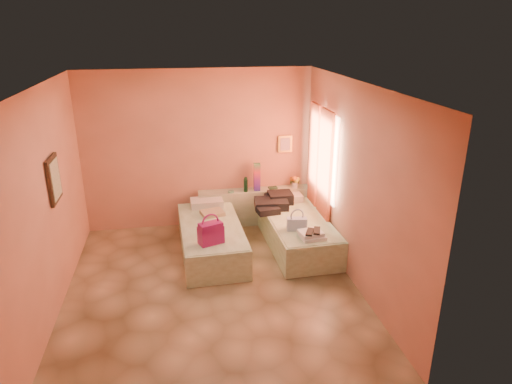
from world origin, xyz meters
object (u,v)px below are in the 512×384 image
bed_left (211,239)px  towel_stack (312,235)px  headboard_ledge (255,206)px  water_bottle (246,185)px  green_book (273,188)px  blue_handbag (297,224)px  flower_vase (295,181)px  bed_right (297,232)px  magenta_handbag (211,233)px

bed_left → towel_stack: towel_stack is taller
headboard_ledge → water_bottle: (-0.18, -0.07, 0.45)m
green_book → blue_handbag: (0.06, -1.49, -0.07)m
towel_stack → flower_vase: bearing=83.8°
headboard_ledge → blue_handbag: (0.39, -1.48, 0.27)m
bed_right → magenta_handbag: magenta_handbag is taller
headboard_ledge → green_book: green_book is taller
headboard_ledge → blue_handbag: blue_handbag is taller
water_bottle → magenta_handbag: (-0.77, -1.63, -0.12)m
headboard_ledge → towel_stack: size_ratio=5.86×
bed_right → flower_vase: bearing=76.5°
green_book → flower_vase: bearing=-10.0°
water_bottle → green_book: (0.52, 0.08, -0.12)m
headboard_ledge → flower_vase: 0.87m
bed_right → flower_vase: flower_vase is taller
water_bottle → headboard_ledge: bearing=21.1°
flower_vase → blue_handbag: (-0.35, -1.47, -0.18)m
flower_vase → green_book: bearing=176.2°
headboard_ledge → towel_stack: 1.89m
flower_vase → headboard_ledge: bearing=178.9°
water_bottle → blue_handbag: size_ratio=0.85×
water_bottle → towel_stack: water_bottle is taller
flower_vase → magenta_handbag: 2.38m
bed_right → towel_stack: 0.80m
bed_right → water_bottle: bearing=124.0°
towel_stack → water_bottle: bearing=112.8°
green_book → bed_left: bearing=-145.4°
headboard_ledge → water_bottle: water_bottle is taller
green_book → magenta_handbag: (-1.28, -1.71, 0.00)m
bed_left → bed_right: (1.42, 0.00, 0.00)m
water_bottle → blue_handbag: 1.53m
bed_left → towel_stack: bearing=-29.0°
bed_left → blue_handbag: blue_handbag is taller
magenta_handbag → green_book: bearing=32.8°
green_book → flower_vase: (0.40, -0.03, 0.12)m
bed_left → flower_vase: 2.01m
water_bottle → magenta_handbag: bearing=-115.3°
bed_left → towel_stack: 1.65m
bed_left → magenta_handbag: bearing=-96.1°
water_bottle → towel_stack: size_ratio=0.74×
green_book → magenta_handbag: 2.14m
blue_handbag → towel_stack: size_ratio=0.87×
flower_vase → bed_right: bearing=-101.9°
blue_handbag → towel_stack: blue_handbag is taller
headboard_ledge → blue_handbag: size_ratio=6.74×
bed_right → flower_vase: size_ratio=7.71×
bed_left → magenta_handbag: (-0.05, -0.64, 0.41)m
bed_left → blue_handbag: bearing=-20.1°
bed_left → bed_right: bearing=-1.6°
bed_left → magenta_handbag: magenta_handbag is taller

